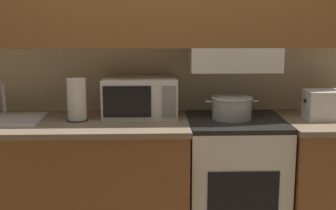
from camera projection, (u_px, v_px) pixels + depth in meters
name	position (u px, v px, depth m)	size (l,w,h in m)	color
wall_back	(160.00, 27.00, 3.16)	(5.15, 0.38, 2.55)	beige
lower_counter_main	(69.00, 189.00, 3.08)	(1.57, 0.68, 0.93)	brown
lower_counter_right_stub	(323.00, 186.00, 3.14)	(0.56, 0.68, 0.93)	brown
stove_range	(234.00, 186.00, 3.14)	(0.62, 0.62, 0.93)	white
cooking_pot	(232.00, 107.00, 3.06)	(0.35, 0.27, 0.15)	#B7BABF
microwave	(140.00, 97.00, 3.13)	(0.49, 0.32, 0.26)	white
toaster	(327.00, 105.00, 3.03)	(0.29, 0.19, 0.19)	white
paper_towel_roll	(77.00, 100.00, 2.99)	(0.14, 0.14, 0.27)	black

